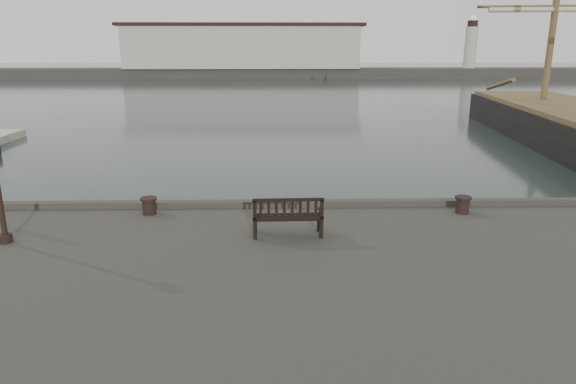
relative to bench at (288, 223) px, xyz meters
name	(u,v)px	position (x,y,z in m)	size (l,w,h in m)	color
ground	(319,254)	(1.01, 2.55, -1.87)	(400.00, 400.00, 0.00)	black
breakwater	(260,56)	(-3.55, 94.55, 2.42)	(140.00, 9.50, 12.20)	#383530
bench	(288,223)	(0.00, 0.00, 0.00)	(1.73, 0.64, 0.99)	black
bollard_left	(149,206)	(-3.83, 1.79, -0.08)	(0.45, 0.45, 0.48)	black
bollard_right	(463,205)	(4.95, 1.69, -0.08)	(0.46, 0.46, 0.48)	black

